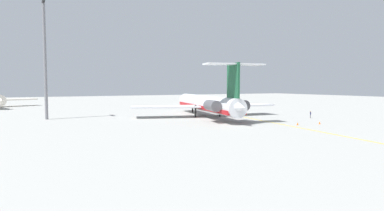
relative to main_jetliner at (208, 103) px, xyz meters
name	(u,v)px	position (x,y,z in m)	size (l,w,h in m)	color
ground	(239,116)	(-1.63, -8.27, -3.37)	(336.77, 336.77, 0.00)	#9E9E99
main_jetliner	(208,103)	(0.00, 0.00, 0.00)	(42.31, 37.63, 12.38)	silver
ground_crew_near_nose	(219,106)	(20.79, -16.72, -2.31)	(0.42, 0.27, 1.68)	black
ground_crew_near_tail	(311,114)	(-13.54, -20.90, -2.32)	(0.36, 0.27, 1.67)	black
ground_crew_portside	(242,106)	(17.14, -23.40, -2.27)	(0.28, 0.39, 1.75)	black
safety_cone_nose	(298,124)	(-22.15, -7.66, -3.10)	(0.40, 0.40, 0.55)	#EA590F
safety_cone_wingtip	(320,123)	(-23.06, -12.86, -3.10)	(0.40, 0.40, 0.55)	#EA590F
safety_cone_tail	(244,108)	(18.19, -24.96, -3.10)	(0.40, 0.40, 0.55)	#EA590F
taxiway_centreline	(233,115)	(1.17, -8.52, -3.37)	(90.67, 0.36, 0.01)	gold
light_mast	(45,55)	(12.44, 35.87, 11.43)	(4.00, 0.70, 27.17)	slate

